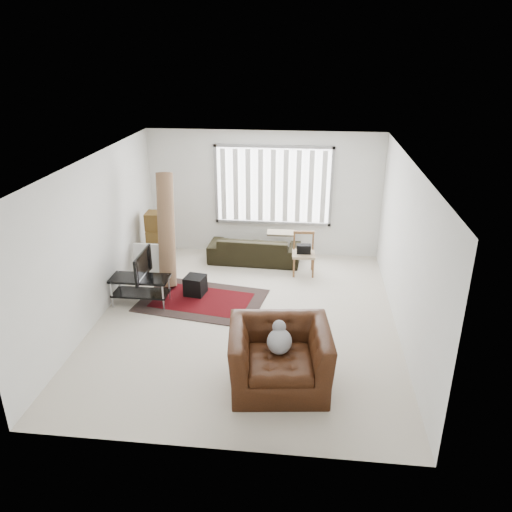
{
  "coord_description": "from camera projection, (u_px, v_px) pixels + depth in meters",
  "views": [
    {
      "loc": [
        0.98,
        -7.36,
        4.3
      ],
      "look_at": [
        0.13,
        0.28,
        1.05
      ],
      "focal_mm": 35.0,
      "sensor_mm": 36.0,
      "label": 1
    }
  ],
  "objects": [
    {
      "name": "room",
      "position": [
        252.0,
        211.0,
        8.29
      ],
      "size": [
        6.0,
        6.02,
        2.71
      ],
      "color": "beige",
      "rests_on": "ground"
    },
    {
      "name": "persian_rug",
      "position": [
        202.0,
        300.0,
        9.1
      ],
      "size": [
        2.39,
        1.79,
        0.02
      ],
      "color": "black",
      "rests_on": "ground"
    },
    {
      "name": "tv_stand",
      "position": [
        140.0,
        285.0,
        8.87
      ],
      "size": [
        1.03,
        0.46,
        0.52
      ],
      "color": "black",
      "rests_on": "ground"
    },
    {
      "name": "tv",
      "position": [
        138.0,
        265.0,
        8.72
      ],
      "size": [
        0.11,
        0.84,
        0.48
      ],
      "primitive_type": "imported",
      "rotation": [
        0.0,
        0.0,
        1.57
      ],
      "color": "black",
      "rests_on": "tv_stand"
    },
    {
      "name": "subwoofer",
      "position": [
        195.0,
        285.0,
        9.26
      ],
      "size": [
        0.41,
        0.41,
        0.35
      ],
      "primitive_type": "cube",
      "rotation": [
        0.0,
        0.0,
        -0.17
      ],
      "color": "black",
      "rests_on": "persian_rug"
    },
    {
      "name": "moving_boxes",
      "position": [
        158.0,
        242.0,
        10.32
      ],
      "size": [
        0.5,
        0.47,
        1.18
      ],
      "color": "brown",
      "rests_on": "ground"
    },
    {
      "name": "white_flatpack",
      "position": [
        148.0,
        261.0,
        9.86
      ],
      "size": [
        0.56,
        0.2,
        0.72
      ],
      "primitive_type": "cube",
      "rotation": [
        -0.15,
        0.0,
        -0.01
      ],
      "color": "silver",
      "rests_on": "ground"
    },
    {
      "name": "rolled_rug",
      "position": [
        166.0,
        230.0,
        9.47
      ],
      "size": [
        0.49,
        1.01,
        2.14
      ],
      "primitive_type": "cylinder",
      "rotation": [
        -0.31,
        0.0,
        0.18
      ],
      "color": "brown",
      "rests_on": "ground"
    },
    {
      "name": "sofa",
      "position": [
        254.0,
        245.0,
        10.62
      ],
      "size": [
        1.96,
        0.91,
        0.74
      ],
      "primitive_type": "imported",
      "rotation": [
        0.0,
        0.0,
        3.1
      ],
      "color": "black",
      "rests_on": "ground"
    },
    {
      "name": "side_chair",
      "position": [
        304.0,
        252.0,
        10.04
      ],
      "size": [
        0.48,
        0.48,
        0.85
      ],
      "rotation": [
        0.0,
        0.0,
        0.05
      ],
      "color": "#957E61",
      "rests_on": "ground"
    },
    {
      "name": "armchair",
      "position": [
        279.0,
        353.0,
        6.68
      ],
      "size": [
        1.47,
        1.32,
        0.99
      ],
      "rotation": [
        0.0,
        0.0,
        0.12
      ],
      "color": "#3A1B0B",
      "rests_on": "ground"
    }
  ]
}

